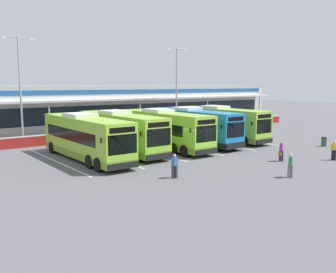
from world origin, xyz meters
TOP-DOWN VIEW (x-y plane):
  - ground_plane at (0.00, 0.00)m, footprint 200.00×200.00m
  - terminal_building at (-0.00, 26.91)m, footprint 70.00×13.00m
  - red_barrier_wall at (0.00, 14.50)m, footprint 60.00×0.40m
  - coach_bus_leftmost at (-8.23, 5.25)m, footprint 2.99×12.16m
  - coach_bus_left_centre at (-4.25, 6.48)m, footprint 2.99×12.16m
  - coach_bus_centre at (0.20, 5.81)m, footprint 2.99×12.16m
  - coach_bus_right_centre at (4.17, 6.17)m, footprint 2.99×12.16m
  - coach_bus_rightmost at (8.63, 6.48)m, footprint 2.99×12.16m
  - bay_stripe_far_west at (-10.50, 6.00)m, footprint 0.14×13.00m
  - bay_stripe_west at (-6.30, 6.00)m, footprint 0.14×13.00m
  - bay_stripe_mid_west at (-2.10, 6.00)m, footprint 0.14×13.00m
  - bay_stripe_centre at (2.10, 6.00)m, footprint 0.14×13.00m
  - bay_stripe_mid_east at (6.30, 6.00)m, footprint 0.14×13.00m
  - bay_stripe_east at (10.50, 6.00)m, footprint 0.14×13.00m
  - pedestrian_with_handbag at (4.01, -4.93)m, footprint 0.65×0.40m
  - pedestrian_in_dark_coat at (-6.21, -4.01)m, footprint 0.54×0.29m
  - pedestrian_child at (7.84, -7.28)m, footprint 0.45×0.44m
  - pedestrian_near_bin at (0.04, -8.55)m, footprint 0.52×0.34m
  - lamp_post_west at (-9.87, 17.08)m, footprint 3.24×0.28m
  - lamp_post_centre at (10.41, 16.69)m, footprint 3.24×0.28m
  - litter_bin at (13.66, -3.03)m, footprint 0.54×0.54m

SIDE VIEW (x-z plane):
  - ground_plane at x=0.00m, z-range 0.00..0.00m
  - bay_stripe_far_west at x=-10.50m, z-range 0.00..0.01m
  - bay_stripe_west at x=-6.30m, z-range 0.00..0.01m
  - bay_stripe_mid_west at x=-2.10m, z-range 0.00..0.01m
  - bay_stripe_centre at x=2.10m, z-range 0.00..0.01m
  - bay_stripe_mid_east at x=6.30m, z-range 0.00..0.01m
  - bay_stripe_east at x=10.50m, z-range 0.00..0.01m
  - litter_bin at x=13.66m, z-range 0.00..0.93m
  - red_barrier_wall at x=0.00m, z-range 0.01..1.10m
  - pedestrian_with_handbag at x=4.01m, z-range 0.05..1.67m
  - pedestrian_in_dark_coat at x=-6.21m, z-range 0.06..1.68m
  - pedestrian_child at x=7.84m, z-range 0.06..1.68m
  - pedestrian_near_bin at x=0.04m, z-range 0.06..1.68m
  - coach_bus_leftmost at x=-8.23m, z-range -0.10..3.68m
  - coach_bus_left_centre at x=-4.25m, z-range -0.10..3.68m
  - coach_bus_centre at x=0.20m, z-range -0.10..3.68m
  - coach_bus_right_centre at x=4.17m, z-range -0.10..3.68m
  - coach_bus_rightmost at x=8.63m, z-range -0.10..3.68m
  - terminal_building at x=0.00m, z-range 0.01..6.01m
  - lamp_post_west at x=-9.87m, z-range 0.79..11.79m
  - lamp_post_centre at x=10.41m, z-range 0.79..11.79m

